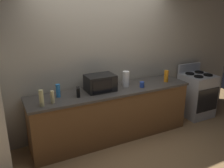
{
  "coord_description": "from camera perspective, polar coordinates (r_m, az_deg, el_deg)",
  "views": [
    {
      "loc": [
        -1.72,
        -2.98,
        2.25
      ],
      "look_at": [
        0.0,
        0.4,
        1.0
      ],
      "focal_mm": 38.21,
      "sensor_mm": 36.0,
      "label": 1
    }
  ],
  "objects": [
    {
      "name": "bottle_dish_soap",
      "position": [
        4.53,
        12.85,
        1.86
      ],
      "size": [
        0.08,
        0.08,
        0.22
      ],
      "primitive_type": "cylinder",
      "color": "orange",
      "rests_on": "counter_run"
    },
    {
      "name": "microwave",
      "position": [
        3.94,
        -2.83,
        0.28
      ],
      "size": [
        0.48,
        0.35,
        0.27
      ],
      "color": "black",
      "rests_on": "counter_run"
    },
    {
      "name": "bottle_vinegar",
      "position": [
        3.48,
        -16.53,
        -3.26
      ],
      "size": [
        0.06,
        0.06,
        0.24
      ],
      "primitive_type": "cylinder",
      "color": "beige",
      "rests_on": "counter_run"
    },
    {
      "name": "paper_towel_roll",
      "position": [
        4.16,
        3.34,
        1.23
      ],
      "size": [
        0.12,
        0.12,
        0.27
      ],
      "primitive_type": "cylinder",
      "color": "white",
      "rests_on": "counter_run"
    },
    {
      "name": "bottle_spray_cleaner",
      "position": [
        3.77,
        -12.79,
        -1.56
      ],
      "size": [
        0.07,
        0.07,
        0.21
      ],
      "primitive_type": "cylinder",
      "color": "#338CE5",
      "rests_on": "counter_run"
    },
    {
      "name": "cordless_phone",
      "position": [
        3.74,
        -8.1,
        -1.91
      ],
      "size": [
        0.08,
        0.12,
        0.15
      ],
      "primitive_type": "cube",
      "rotation": [
        0.0,
        0.0,
        -0.26
      ],
      "color": "black",
      "rests_on": "counter_run"
    },
    {
      "name": "stove_range",
      "position": [
        5.33,
        19.56,
        -2.44
      ],
      "size": [
        0.6,
        0.61,
        1.08
      ],
      "color": "#B7BABF",
      "rests_on": "ground_plane"
    },
    {
      "name": "back_wall",
      "position": [
        4.26,
        -2.51,
        6.03
      ],
      "size": [
        6.4,
        0.1,
        2.7
      ],
      "primitive_type": "cube",
      "color": "#B2A893",
      "rests_on": "ground_plane"
    },
    {
      "name": "ground_plane",
      "position": [
        4.11,
        2.61,
        -14.96
      ],
      "size": [
        8.0,
        8.0,
        0.0
      ],
      "primitive_type": "plane",
      "color": "#A87F51"
    },
    {
      "name": "counter_run",
      "position": [
        4.2,
        0.0,
        -7.13
      ],
      "size": [
        2.84,
        0.64,
        0.9
      ],
      "color": "brown",
      "rests_on": "ground_plane"
    },
    {
      "name": "mug_blue",
      "position": [
        4.16,
        7.19,
        -0.13
      ],
      "size": [
        0.08,
        0.08,
        0.1
      ],
      "primitive_type": "cylinder",
      "color": "#2D4CB2",
      "rests_on": "counter_run"
    },
    {
      "name": "bottle_hand_soap",
      "position": [
        3.56,
        -14.07,
        -3.02
      ],
      "size": [
        0.06,
        0.06,
        0.19
      ],
      "primitive_type": "cylinder",
      "color": "beige",
      "rests_on": "counter_run"
    }
  ]
}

